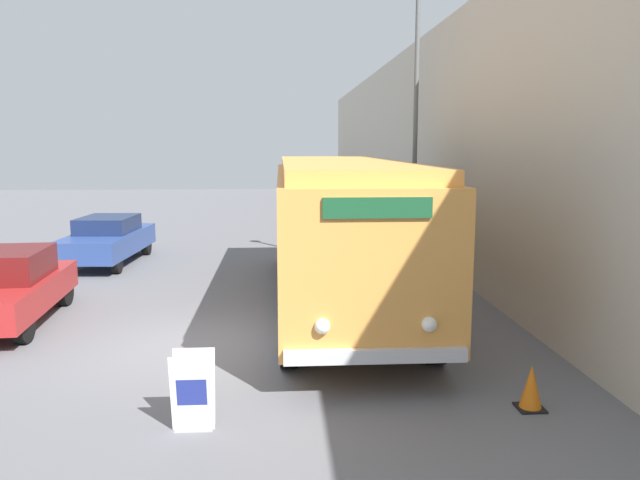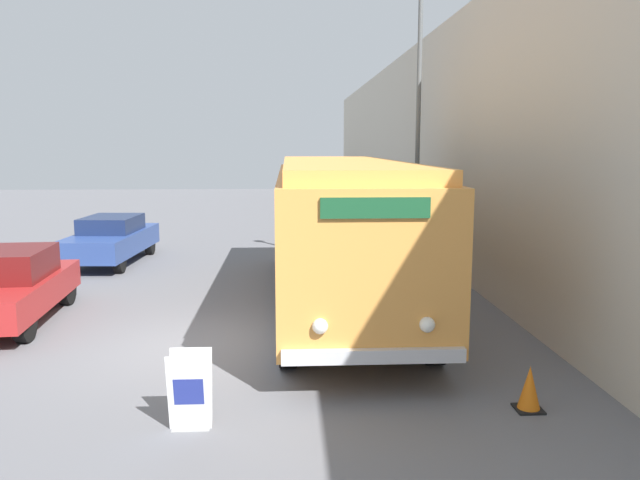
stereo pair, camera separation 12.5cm
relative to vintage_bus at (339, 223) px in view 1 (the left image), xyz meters
The scene contains 8 objects.
ground_plane 4.43m from the vintage_bus, 134.70° to the right, with size 80.00×80.00×0.00m, color slate.
building_wall_right 8.15m from the vintage_bus, 63.50° to the left, with size 0.30×60.00×7.06m.
vintage_bus is the anchor object (origin of this frame).
sign_board 6.69m from the vintage_bus, 111.54° to the right, with size 0.53×0.38×1.00m.
streetlamp 4.70m from the vintage_bus, 50.84° to the left, with size 0.36×0.36×7.77m.
parked_car_near 6.92m from the vintage_bus, behind, with size 1.98×4.20×1.47m.
parked_car_mid 8.43m from the vintage_bus, 140.84° to the left, with size 2.00×4.50×1.41m.
traffic_cone 6.32m from the vintage_bus, 70.49° to the right, with size 0.36×0.36×0.62m.
Camera 1 is at (1.54, -10.69, 3.53)m, focal length 35.00 mm.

